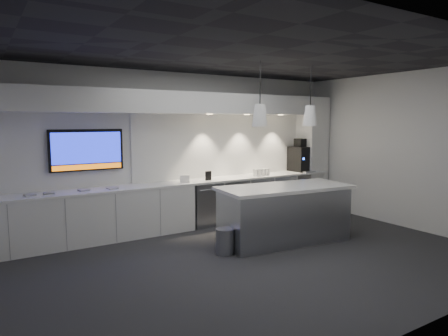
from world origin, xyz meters
TOP-DOWN VIEW (x-y plane):
  - floor at (0.00, 0.00)m, footprint 7.00×7.00m
  - ceiling at (0.00, 0.00)m, footprint 7.00×7.00m
  - wall_back at (0.00, 2.50)m, footprint 7.00×0.00m
  - wall_front at (0.00, -2.50)m, footprint 7.00×0.00m
  - wall_right at (3.50, 0.00)m, footprint 0.00×7.00m
  - back_counter at (0.00, 2.17)m, footprint 6.80×0.65m
  - left_base_cabinets at (-1.75, 2.17)m, footprint 3.30×0.63m
  - fridge_unit_a at (0.25, 2.17)m, footprint 0.60×0.61m
  - fridge_unit_b at (0.88, 2.17)m, footprint 0.60×0.61m
  - fridge_unit_c at (1.51, 2.17)m, footprint 0.60×0.61m
  - fridge_unit_d at (2.14, 2.17)m, footprint 0.60×0.61m
  - backsplash at (1.20, 2.48)m, footprint 4.60×0.03m
  - soffit at (0.00, 2.20)m, footprint 6.90×0.60m
  - column at (3.20, 2.20)m, footprint 0.55×0.55m
  - wall_tv at (-1.90, 2.45)m, footprint 1.25×0.07m
  - island at (0.88, 0.45)m, footprint 2.37×1.21m
  - bin at (-0.33, 0.42)m, footprint 0.34×0.34m
  - coffee_machine at (2.85, 2.20)m, footprint 0.43×0.60m
  - sign_black at (0.33, 2.10)m, footprint 0.14×0.04m
  - sign_white at (-0.21, 2.06)m, footprint 0.18×0.08m
  - cup_cluster at (1.62, 2.08)m, footprint 0.36×0.17m
  - tray_a at (-2.86, 2.14)m, footprint 0.18×0.18m
  - tray_b at (-2.59, 2.14)m, footprint 0.17×0.17m
  - tray_c at (-2.04, 2.14)m, footprint 0.18×0.18m
  - tray_d at (-1.58, 2.08)m, footprint 0.19×0.19m
  - pendant_left at (0.34, 0.45)m, footprint 0.25×0.25m
  - pendant_right at (1.42, 0.45)m, footprint 0.25×0.25m

SIDE VIEW (x-z plane):
  - floor at x=0.00m, z-range 0.00..0.00m
  - bin at x=-0.33m, z-range 0.00..0.40m
  - fridge_unit_a at x=0.25m, z-range 0.00..0.85m
  - fridge_unit_b at x=0.88m, z-range 0.00..0.85m
  - fridge_unit_c at x=1.51m, z-range 0.00..0.85m
  - fridge_unit_d at x=2.14m, z-range 0.00..0.85m
  - left_base_cabinets at x=-1.75m, z-range 0.00..0.86m
  - island at x=0.88m, z-range 0.00..0.97m
  - back_counter at x=0.00m, z-range 0.86..0.90m
  - tray_a at x=-2.86m, z-range 0.90..0.92m
  - tray_b at x=-2.59m, z-range 0.90..0.92m
  - tray_c at x=-2.04m, z-range 0.90..0.92m
  - tray_d at x=-1.58m, z-range 0.90..0.92m
  - sign_white at x=-0.21m, z-range 0.90..1.04m
  - cup_cluster at x=1.62m, z-range 0.90..1.04m
  - sign_black at x=0.33m, z-range 0.90..1.08m
  - coffee_machine at x=2.85m, z-range 0.83..1.59m
  - column at x=3.20m, z-range 0.00..2.60m
  - wall_back at x=0.00m, z-range -2.00..5.00m
  - wall_front at x=0.00m, z-range -2.00..5.00m
  - wall_right at x=3.50m, z-range -2.00..5.00m
  - backsplash at x=1.20m, z-range 0.90..2.20m
  - wall_tv at x=-1.90m, z-range 1.20..1.92m
  - pendant_left at x=0.34m, z-range 1.63..2.68m
  - pendant_right at x=1.42m, z-range 1.63..2.68m
  - soffit at x=0.00m, z-range 2.20..2.60m
  - ceiling at x=0.00m, z-range 3.00..3.00m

